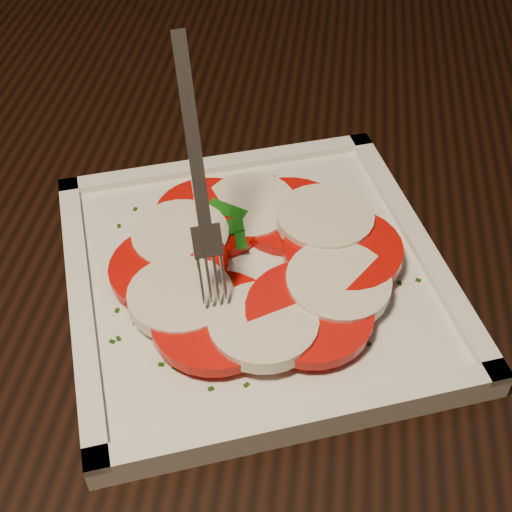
% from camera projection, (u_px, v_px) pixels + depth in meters
% --- Properties ---
extents(table, '(1.22, 0.83, 0.75)m').
position_uv_depth(table, '(241.00, 291.00, 0.64)').
color(table, black).
rests_on(table, ground).
extents(chair, '(0.53, 0.53, 0.93)m').
position_uv_depth(chair, '(236.00, 21.00, 1.24)').
color(chair, black).
rests_on(chair, ground).
extents(plate, '(0.33, 0.33, 0.01)m').
position_uv_depth(plate, '(256.00, 278.00, 0.50)').
color(plate, silver).
rests_on(plate, table).
extents(caprese_salad, '(0.22, 0.21, 0.03)m').
position_uv_depth(caprese_salad, '(256.00, 260.00, 0.49)').
color(caprese_salad, '#CA0604').
rests_on(caprese_salad, plate).
extents(fork, '(0.05, 0.08, 0.15)m').
position_uv_depth(fork, '(195.00, 165.00, 0.42)').
color(fork, white).
rests_on(fork, caprese_salad).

